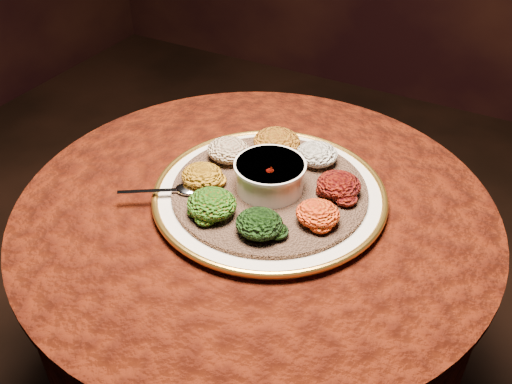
% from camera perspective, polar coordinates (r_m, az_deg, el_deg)
% --- Properties ---
extents(table, '(0.96, 0.96, 0.73)m').
position_cam_1_polar(table, '(1.26, -0.08, -7.56)').
color(table, black).
rests_on(table, ground).
extents(platter, '(0.47, 0.47, 0.02)m').
position_cam_1_polar(platter, '(1.14, 1.36, -0.24)').
color(platter, silver).
rests_on(platter, table).
extents(injera, '(0.43, 0.43, 0.01)m').
position_cam_1_polar(injera, '(1.14, 1.37, 0.19)').
color(injera, brown).
rests_on(injera, platter).
extents(stew_bowl, '(0.14, 0.14, 0.06)m').
position_cam_1_polar(stew_bowl, '(1.11, 1.40, 1.80)').
color(stew_bowl, silver).
rests_on(stew_bowl, injera).
extents(spoon, '(0.14, 0.09, 0.01)m').
position_cam_1_polar(spoon, '(1.13, -7.55, 0.24)').
color(spoon, silver).
rests_on(spoon, injera).
extents(portion_ayib, '(0.09, 0.08, 0.04)m').
position_cam_1_polar(portion_ayib, '(1.20, 6.10, 3.79)').
color(portion_ayib, silver).
rests_on(portion_ayib, injera).
extents(portion_kitfo, '(0.09, 0.08, 0.04)m').
position_cam_1_polar(portion_kitfo, '(1.12, 8.28, 0.72)').
color(portion_kitfo, black).
rests_on(portion_kitfo, injera).
extents(portion_tikil, '(0.08, 0.08, 0.04)m').
position_cam_1_polar(portion_tikil, '(1.05, 6.20, -2.18)').
color(portion_tikil, '#AC770E').
rests_on(portion_tikil, injera).
extents(portion_gomen, '(0.09, 0.08, 0.04)m').
position_cam_1_polar(portion_gomen, '(1.02, 0.33, -3.18)').
color(portion_gomen, black).
rests_on(portion_gomen, injera).
extents(portion_mixveg, '(0.09, 0.09, 0.05)m').
position_cam_1_polar(portion_mixveg, '(1.06, -4.44, -1.20)').
color(portion_mixveg, '#8E3809').
rests_on(portion_mixveg, injera).
extents(portion_kik, '(0.08, 0.08, 0.04)m').
position_cam_1_polar(portion_kik, '(1.14, -5.40, 1.64)').
color(portion_kik, '#B77710').
rests_on(portion_kik, injera).
extents(portion_timatim, '(0.09, 0.09, 0.04)m').
position_cam_1_polar(portion_timatim, '(1.21, -2.78, 4.21)').
color(portion_timatim, maroon).
rests_on(portion_timatim, injera).
extents(portion_shiro, '(0.10, 0.10, 0.05)m').
position_cam_1_polar(portion_shiro, '(1.23, 2.09, 5.06)').
color(portion_shiro, brown).
rests_on(portion_shiro, injera).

